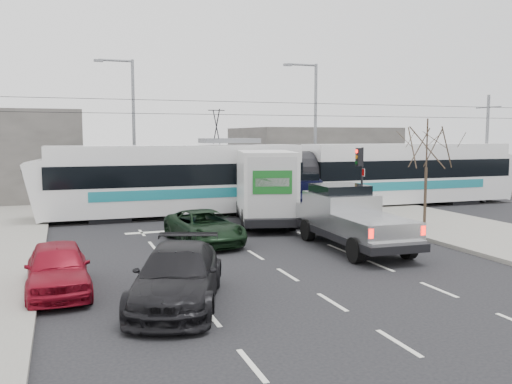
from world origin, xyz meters
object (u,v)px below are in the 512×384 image
object	(u,v)px
traffic_signal	(360,167)
street_lamp_near	(313,124)
box_truck	(264,188)
red_car	(58,268)
tram	(300,176)
silver_pickup	(349,217)
bare_tree	(427,148)
dark_car	(178,276)
street_lamp_far	(131,123)
navy_pickup	(302,197)
green_car	(204,227)

from	to	relation	value
traffic_signal	street_lamp_near	bearing A→B (deg)	83.59
box_truck	red_car	xyz separation A→B (m)	(-9.60, -9.14, -1.08)
tram	silver_pickup	size ratio (longest dim) A/B	4.20
bare_tree	street_lamp_near	bearing A→B (deg)	91.42
red_car	dark_car	world-z (taller)	dark_car
box_truck	street_lamp_far	bearing A→B (deg)	133.24
box_truck	navy_pickup	bearing A→B (deg)	29.68
traffic_signal	navy_pickup	bearing A→B (deg)	167.36
red_car	traffic_signal	bearing A→B (deg)	30.00
tram	green_car	distance (m)	10.88
green_car	dark_car	size ratio (longest dim) A/B	0.93
street_lamp_far	tram	xyz separation A→B (m)	(8.98, -5.64, -3.08)
tram	navy_pickup	xyz separation A→B (m)	(-1.35, -3.18, -0.86)
street_lamp_near	street_lamp_far	size ratio (longest dim) A/B	1.00
street_lamp_near	navy_pickup	distance (m)	8.78
traffic_signal	red_car	world-z (taller)	traffic_signal
traffic_signal	tram	bearing A→B (deg)	113.43
red_car	box_truck	bearing A→B (deg)	42.25
green_car	red_car	world-z (taller)	red_car
navy_pickup	dark_car	bearing A→B (deg)	-106.09
navy_pickup	traffic_signal	bearing A→B (deg)	8.28
tram	silver_pickup	xyz separation A→B (m)	(-2.54, -10.21, -0.84)
street_lamp_far	red_car	bearing A→B (deg)	-103.04
green_car	red_car	bearing A→B (deg)	-142.02
bare_tree	box_truck	size ratio (longest dim) A/B	0.66
silver_pickup	box_truck	distance (m)	6.50
bare_tree	navy_pickup	world-z (taller)	bare_tree
street_lamp_far	red_car	world-z (taller)	street_lamp_far
red_car	navy_pickup	bearing A→B (deg)	37.99
bare_tree	navy_pickup	bearing A→B (deg)	131.59
traffic_signal	dark_car	world-z (taller)	traffic_signal
bare_tree	dark_car	xyz separation A→B (m)	(-13.16, -7.28, -3.04)
tram	green_car	xyz separation A→B (m)	(-7.71, -7.55, -1.37)
navy_pickup	dark_car	size ratio (longest dim) A/B	1.16
bare_tree	tram	distance (m)	8.53
street_lamp_far	box_truck	xyz separation A→B (m)	(5.28, -9.48, -3.32)
bare_tree	green_car	world-z (taller)	bare_tree
navy_pickup	silver_pickup	bearing A→B (deg)	-78.75
navy_pickup	bare_tree	bearing A→B (deg)	-27.50
box_truck	green_car	world-z (taller)	box_truck
silver_pickup	dark_car	world-z (taller)	silver_pickup
dark_car	navy_pickup	bearing A→B (deg)	72.31
street_lamp_far	green_car	world-z (taller)	street_lamp_far
navy_pickup	red_car	xyz separation A→B (m)	(-11.95, -9.80, -0.46)
silver_pickup	street_lamp_near	bearing A→B (deg)	72.03
street_lamp_far	dark_car	distance (m)	21.28
box_truck	red_car	distance (m)	13.30
street_lamp_near	traffic_signal	bearing A→B (deg)	-96.41
box_truck	green_car	bearing A→B (deg)	-123.07
traffic_signal	navy_pickup	xyz separation A→B (m)	(-3.02, 0.68, -1.56)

